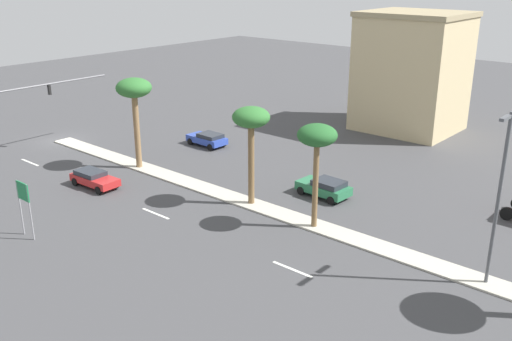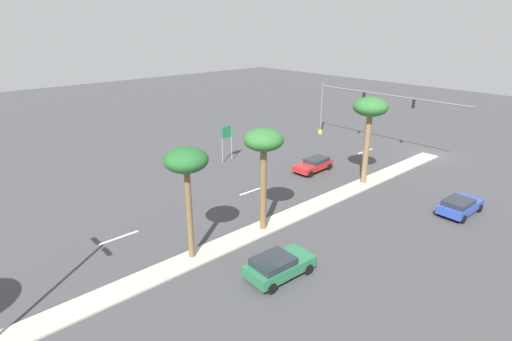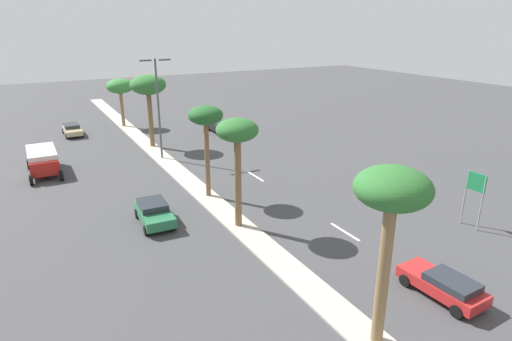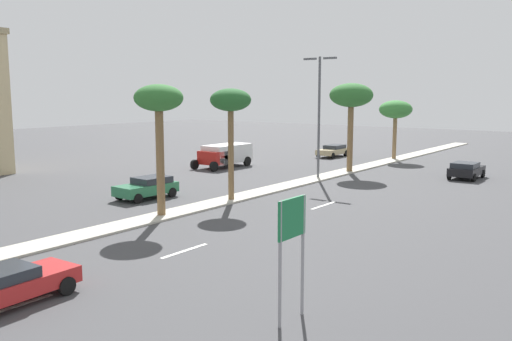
{
  "view_description": "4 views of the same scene",
  "coord_description": "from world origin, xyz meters",
  "px_view_note": "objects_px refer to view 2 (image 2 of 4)",
  "views": [
    {
      "loc": [
        29.21,
        50.84,
        16.53
      ],
      "look_at": [
        0.13,
        25.88,
        2.83
      ],
      "focal_mm": 40.17,
      "sensor_mm": 36.0,
      "label": 1
    },
    {
      "loc": [
        -18.73,
        42.76,
        13.88
      ],
      "look_at": [
        2.82,
        23.35,
        3.19
      ],
      "focal_mm": 28.47,
      "sensor_mm": 36.0,
      "label": 2
    },
    {
      "loc": [
        -11.54,
        1.77,
        12.93
      ],
      "look_at": [
        3.37,
        29.13,
        2.22
      ],
      "focal_mm": 30.39,
      "sensor_mm": 36.0,
      "label": 3
    },
    {
      "loc": [
        21.85,
        4.83,
        6.79
      ],
      "look_at": [
        1.59,
        31.89,
        2.01
      ],
      "focal_mm": 37.85,
      "sensor_mm": 36.0,
      "label": 4
    }
  ],
  "objects_px": {
    "sedan_red_front": "(314,164)",
    "sedan_blue_outboard": "(460,205)",
    "traffic_signal_gantry": "(354,106)",
    "palm_tree_mid": "(186,164)",
    "directional_road_sign": "(227,136)",
    "palm_tree_left": "(370,111)",
    "palm_tree_inboard": "(264,145)",
    "sedan_green_near": "(278,265)"
  },
  "relations": [
    {
      "from": "palm_tree_mid",
      "to": "sedan_red_front",
      "type": "bearing_deg",
      "value": -73.78
    },
    {
      "from": "sedan_red_front",
      "to": "sedan_blue_outboard",
      "type": "bearing_deg",
      "value": -175.85
    },
    {
      "from": "traffic_signal_gantry",
      "to": "palm_tree_left",
      "type": "height_order",
      "value": "palm_tree_left"
    },
    {
      "from": "sedan_blue_outboard",
      "to": "directional_road_sign",
      "type": "bearing_deg",
      "value": 14.12
    },
    {
      "from": "palm_tree_left",
      "to": "palm_tree_inboard",
      "type": "height_order",
      "value": "palm_tree_left"
    },
    {
      "from": "directional_road_sign",
      "to": "sedan_red_front",
      "type": "relative_size",
      "value": 0.87
    },
    {
      "from": "palm_tree_inboard",
      "to": "sedan_red_front",
      "type": "distance_m",
      "value": 14.15
    },
    {
      "from": "palm_tree_inboard",
      "to": "sedan_red_front",
      "type": "height_order",
      "value": "palm_tree_inboard"
    },
    {
      "from": "traffic_signal_gantry",
      "to": "palm_tree_mid",
      "type": "xyz_separation_m",
      "value": [
        -8.94,
        29.17,
        1.75
      ]
    },
    {
      "from": "palm_tree_left",
      "to": "sedan_blue_outboard",
      "type": "relative_size",
      "value": 1.88
    },
    {
      "from": "palm_tree_mid",
      "to": "sedan_red_front",
      "type": "distance_m",
      "value": 19.19
    },
    {
      "from": "sedan_blue_outboard",
      "to": "sedan_green_near",
      "type": "bearing_deg",
      "value": 77.75
    },
    {
      "from": "sedan_red_front",
      "to": "sedan_blue_outboard",
      "type": "relative_size",
      "value": 1.05
    },
    {
      "from": "sedan_green_near",
      "to": "directional_road_sign",
      "type": "bearing_deg",
      "value": -30.24
    },
    {
      "from": "sedan_red_front",
      "to": "directional_road_sign",
      "type": "bearing_deg",
      "value": 29.04
    },
    {
      "from": "directional_road_sign",
      "to": "palm_tree_mid",
      "type": "distance_m",
      "value": 18.97
    },
    {
      "from": "directional_road_sign",
      "to": "sedan_blue_outboard",
      "type": "bearing_deg",
      "value": -165.88
    },
    {
      "from": "palm_tree_left",
      "to": "sedan_red_front",
      "type": "bearing_deg",
      "value": 9.31
    },
    {
      "from": "palm_tree_left",
      "to": "palm_tree_mid",
      "type": "height_order",
      "value": "palm_tree_left"
    },
    {
      "from": "palm_tree_left",
      "to": "palm_tree_mid",
      "type": "bearing_deg",
      "value": 89.95
    },
    {
      "from": "palm_tree_left",
      "to": "sedan_blue_outboard",
      "type": "bearing_deg",
      "value": -179.02
    },
    {
      "from": "traffic_signal_gantry",
      "to": "sedan_blue_outboard",
      "type": "height_order",
      "value": "traffic_signal_gantry"
    },
    {
      "from": "palm_tree_inboard",
      "to": "sedan_green_near",
      "type": "bearing_deg",
      "value": 145.73
    },
    {
      "from": "directional_road_sign",
      "to": "palm_tree_left",
      "type": "bearing_deg",
      "value": -158.08
    },
    {
      "from": "palm_tree_left",
      "to": "sedan_red_front",
      "type": "height_order",
      "value": "palm_tree_left"
    },
    {
      "from": "directional_road_sign",
      "to": "sedan_red_front",
      "type": "bearing_deg",
      "value": -150.96
    },
    {
      "from": "directional_road_sign",
      "to": "palm_tree_inboard",
      "type": "height_order",
      "value": "palm_tree_inboard"
    },
    {
      "from": "palm_tree_mid",
      "to": "sedan_green_near",
      "type": "bearing_deg",
      "value": -152.85
    },
    {
      "from": "directional_road_sign",
      "to": "sedan_green_near",
      "type": "distance_m",
      "value": 21.16
    },
    {
      "from": "traffic_signal_gantry",
      "to": "palm_tree_mid",
      "type": "height_order",
      "value": "palm_tree_mid"
    },
    {
      "from": "palm_tree_inboard",
      "to": "sedan_green_near",
      "type": "distance_m",
      "value": 7.94
    },
    {
      "from": "traffic_signal_gantry",
      "to": "palm_tree_left",
      "type": "distance_m",
      "value": 14.11
    },
    {
      "from": "directional_road_sign",
      "to": "palm_tree_inboard",
      "type": "bearing_deg",
      "value": 151.27
    },
    {
      "from": "directional_road_sign",
      "to": "palm_tree_mid",
      "type": "xyz_separation_m",
      "value": [
        -13.19,
        13.18,
        3.48
      ]
    },
    {
      "from": "palm_tree_inboard",
      "to": "sedan_red_front",
      "type": "relative_size",
      "value": 1.67
    },
    {
      "from": "traffic_signal_gantry",
      "to": "palm_tree_left",
      "type": "xyz_separation_m",
      "value": [
        -8.96,
        10.67,
        2.23
      ]
    },
    {
      "from": "directional_road_sign",
      "to": "sedan_red_front",
      "type": "height_order",
      "value": "directional_road_sign"
    },
    {
      "from": "traffic_signal_gantry",
      "to": "palm_tree_inboard",
      "type": "bearing_deg",
      "value": 111.52
    },
    {
      "from": "traffic_signal_gantry",
      "to": "directional_road_sign",
      "type": "distance_m",
      "value": 16.63
    },
    {
      "from": "palm_tree_left",
      "to": "sedan_red_front",
      "type": "relative_size",
      "value": 1.79
    },
    {
      "from": "sedan_red_front",
      "to": "sedan_blue_outboard",
      "type": "height_order",
      "value": "sedan_blue_outboard"
    },
    {
      "from": "traffic_signal_gantry",
      "to": "sedan_red_front",
      "type": "bearing_deg",
      "value": 108.29
    }
  ]
}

